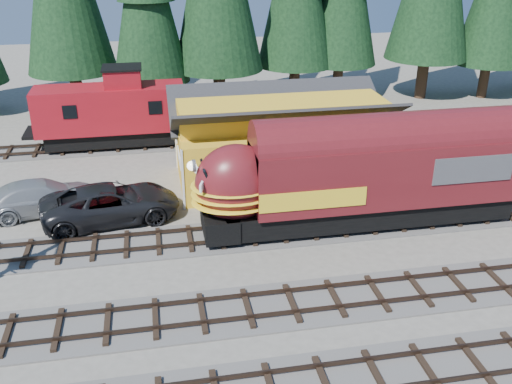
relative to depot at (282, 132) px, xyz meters
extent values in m
plane|color=#6B665B|center=(0.00, -10.50, -2.96)|extent=(120.00, 120.00, 0.00)
cube|color=#4C4947|center=(10.00, -6.50, -2.92)|extent=(68.00, 3.20, 0.08)
cube|color=#38281E|center=(10.00, -7.22, -2.71)|extent=(68.00, 0.08, 0.16)
cube|color=#38281E|center=(10.00, -5.78, -2.71)|extent=(68.00, 0.08, 0.16)
cube|color=#4C4947|center=(-10.00, 7.50, -2.92)|extent=(32.00, 3.20, 0.08)
cube|color=#38281E|center=(-10.00, 6.78, -2.71)|extent=(32.00, 0.08, 0.16)
cube|color=#38281E|center=(-10.00, 8.22, -2.71)|extent=(32.00, 0.08, 0.16)
cube|color=gold|center=(0.00, 0.00, -1.26)|extent=(12.00, 6.00, 3.40)
cube|color=yellow|center=(0.00, 0.00, 1.16)|extent=(11.88, 3.30, 1.44)
cube|color=white|center=(-6.04, -1.00, -0.76)|extent=(0.06, 2.40, 0.60)
cube|color=black|center=(2.91, -6.50, -2.07)|extent=(14.51, 2.60, 1.12)
cube|color=maroon|center=(3.72, -6.50, 0.01)|extent=(13.23, 3.05, 3.05)
ellipsoid|color=maroon|center=(-3.71, -6.50, -0.09)|extent=(3.87, 2.99, 3.77)
cube|color=#38383A|center=(7.49, -6.50, 0.37)|extent=(4.07, 3.11, 1.32)
sphere|color=white|center=(-5.73, -6.50, 0.93)|extent=(0.45, 0.45, 0.45)
cube|color=black|center=(-10.05, 7.50, -2.14)|extent=(8.84, 2.28, 0.98)
cube|color=maroon|center=(-10.05, 7.50, -0.18)|extent=(9.82, 2.85, 2.95)
cube|color=maroon|center=(-9.06, 7.50, 1.89)|extent=(2.36, 2.16, 1.18)
imported|color=black|center=(-9.76, -3.60, -2.00)|extent=(7.38, 4.33, 1.93)
imported|color=#999CA0|center=(-13.39, -1.94, -2.08)|extent=(6.45, 3.69, 1.76)
camera|label=1|loc=(-7.29, -30.70, 10.73)|focal=40.00mm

